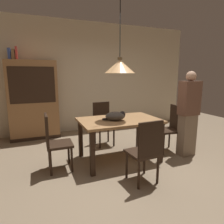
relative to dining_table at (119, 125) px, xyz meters
name	(u,v)px	position (x,y,z in m)	size (l,w,h in m)	color
ground	(124,170)	(-0.10, -0.42, -0.65)	(10.00, 10.00, 0.00)	#847056
back_wall	(83,77)	(-0.10, 2.23, 0.80)	(6.40, 0.10, 2.90)	beige
dining_table	(119,125)	(0.00, 0.00, 0.00)	(1.40, 0.90, 0.75)	#A87A4C
chair_right_side	(171,126)	(1.13, -0.01, -0.14)	(0.44, 0.44, 0.93)	black
chair_far_back	(103,121)	(0.00, 0.88, -0.14)	(0.41, 0.41, 0.93)	black
chair_left_side	(54,140)	(-1.13, 0.00, -0.14)	(0.41, 0.41, 0.93)	black
chair_near_front	(146,149)	(0.01, -0.88, -0.14)	(0.43, 0.43, 0.93)	black
cat_sleeping	(116,116)	(-0.09, -0.05, 0.18)	(0.40, 0.30, 0.16)	#4C4742
pendant_lamp	(120,66)	(0.00, 0.00, 1.01)	(0.52, 0.52, 1.30)	#E0A86B
hutch_bookcase	(34,102)	(-1.38, 1.90, 0.24)	(1.12, 0.45, 1.85)	olive
book_blue_wide	(9,54)	(-1.80, 1.90, 1.32)	(0.06, 0.24, 0.24)	#384C93
book_brown_thick	(13,55)	(-1.73, 1.90, 1.31)	(0.06, 0.24, 0.22)	brown
book_red_tall	(16,53)	(-1.66, 1.90, 1.34)	(0.04, 0.22, 0.28)	#B73833
person_standing	(188,114)	(1.28, -0.30, 0.15)	(0.36, 0.22, 1.59)	#84705B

